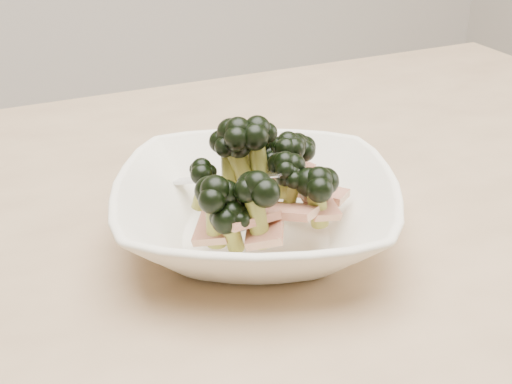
% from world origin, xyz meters
% --- Properties ---
extents(dining_table, '(1.20, 0.80, 0.75)m').
position_xyz_m(dining_table, '(0.00, 0.00, 0.65)').
color(dining_table, tan).
rests_on(dining_table, ground).
extents(broccoli_dish, '(0.33, 0.33, 0.12)m').
position_xyz_m(broccoli_dish, '(-0.04, -0.06, 0.79)').
color(broccoli_dish, white).
rests_on(broccoli_dish, dining_table).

